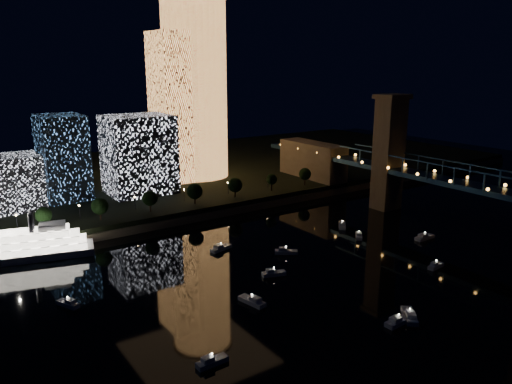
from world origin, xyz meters
The scene contains 11 objects.
ground centered at (0.00, 0.00, 0.00)m, with size 520.00×520.00×0.00m, color black.
far_bank centered at (0.00, 160.00, 2.50)m, with size 420.00×160.00×5.00m, color black.
seawall centered at (0.00, 82.00, 1.50)m, with size 420.00×6.00×3.00m, color #6B5E4C.
tower_cylindrical centered at (16.90, 136.42, 50.08)m, with size 34.00×34.00×89.91m.
tower_rectangular centered at (6.13, 134.34, 41.28)m, with size 22.80×22.80×72.56m, color #FFA351.
midrise_blocks centered at (-55.83, 121.48, 21.01)m, with size 116.86×38.57×36.36m.
truss_bridge centered at (65.00, 3.72, 16.25)m, with size 13.00×266.00×50.00m.
riverboat centered at (-84.53, 77.96, 4.13)m, with size 54.41×23.38×16.10m.
motorboats centered at (-7.63, 13.23, 0.81)m, with size 128.50×74.60×2.78m.
esplanade_trees centered at (-28.61, 88.00, 10.47)m, with size 165.69×6.69×8.84m.
street_lamps centered at (-34.00, 94.00, 9.02)m, with size 132.70×0.70×5.65m.
Camera 1 is at (-103.02, -93.88, 62.39)m, focal length 35.00 mm.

